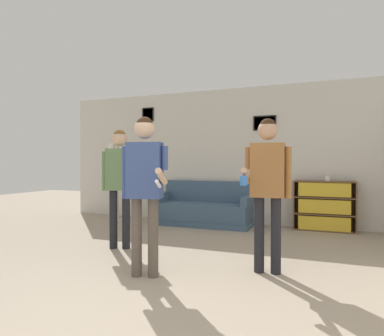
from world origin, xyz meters
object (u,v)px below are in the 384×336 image
(floor_lamp, at_px, (118,167))
(person_player_foreground_left, at_px, (120,176))
(drinking_cup, at_px, (328,178))
(person_watcher_holding_cup, at_px, (267,178))
(bottle_on_floor, at_px, (153,222))
(couch, at_px, (203,210))
(person_player_foreground_center, at_px, (145,178))
(bookshelf, at_px, (324,206))

(floor_lamp, distance_m, person_player_foreground_left, 2.31)
(person_player_foreground_left, relative_size, drinking_cup, 18.49)
(person_watcher_holding_cup, bearing_deg, bottle_on_floor, 142.28)
(couch, relative_size, bottle_on_floor, 6.92)
(person_player_foreground_center, height_order, person_watcher_holding_cup, person_player_foreground_center)
(drinking_cup, bearing_deg, bottle_on_floor, -163.49)
(bookshelf, height_order, floor_lamp, floor_lamp)
(bookshelf, bearing_deg, person_player_foreground_center, -117.48)
(person_player_foreground_left, relative_size, person_watcher_holding_cup, 0.99)
(drinking_cup, bearing_deg, person_player_foreground_left, -138.29)
(person_player_foreground_left, xyz_separation_m, drinking_cup, (2.72, 2.42, -0.09))
(couch, distance_m, bookshelf, 2.22)
(person_watcher_holding_cup, height_order, drinking_cup, person_watcher_holding_cup)
(person_watcher_holding_cup, bearing_deg, person_player_foreground_center, -153.10)
(bookshelf, height_order, person_watcher_holding_cup, person_watcher_holding_cup)
(couch, distance_m, bottle_on_floor, 1.03)
(person_player_foreground_center, relative_size, bottle_on_floor, 6.12)
(bookshelf, bearing_deg, drinking_cup, 0.07)
(bookshelf, relative_size, person_watcher_holding_cup, 0.62)
(floor_lamp, relative_size, drinking_cup, 19.01)
(floor_lamp, distance_m, drinking_cup, 4.06)
(person_player_foreground_left, distance_m, person_watcher_holding_cup, 2.13)
(bookshelf, height_order, person_player_foreground_left, person_player_foreground_left)
(person_player_foreground_center, bearing_deg, couch, 98.48)
(floor_lamp, height_order, bottle_on_floor, floor_lamp)
(person_player_foreground_left, bearing_deg, bottle_on_floor, 100.53)
(bookshelf, distance_m, person_watcher_holding_cup, 2.86)
(person_watcher_holding_cup, bearing_deg, person_player_foreground_left, 171.40)
(couch, height_order, bottle_on_floor, couch)
(person_player_foreground_left, bearing_deg, person_watcher_holding_cup, -8.60)
(person_player_foreground_left, xyz_separation_m, person_watcher_holding_cup, (2.11, -0.32, 0.01))
(couch, bearing_deg, bookshelf, 5.21)
(bottle_on_floor, distance_m, drinking_cup, 3.24)
(person_watcher_holding_cup, height_order, bottle_on_floor, person_watcher_holding_cup)
(floor_lamp, height_order, person_player_foreground_left, floor_lamp)
(couch, relative_size, person_player_foreground_left, 1.14)
(person_player_foreground_center, distance_m, bottle_on_floor, 2.89)
(couch, xyz_separation_m, bottle_on_floor, (-0.74, -0.69, -0.17))
(person_player_foreground_left, bearing_deg, person_player_foreground_center, -44.89)
(drinking_cup, bearing_deg, person_player_foreground_center, -118.23)
(couch, xyz_separation_m, drinking_cup, (2.26, 0.20, 0.65))
(floor_lamp, bearing_deg, couch, 10.20)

